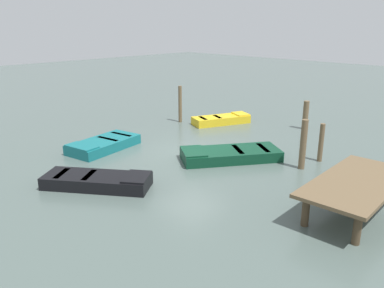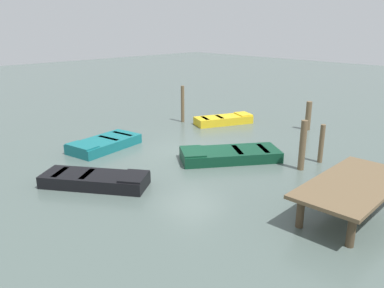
% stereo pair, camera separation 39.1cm
% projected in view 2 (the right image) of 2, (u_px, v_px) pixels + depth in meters
% --- Properties ---
extents(ground_plane, '(80.00, 80.00, 0.00)m').
position_uv_depth(ground_plane, '(192.00, 152.00, 15.82)').
color(ground_plane, '#4C5B56').
extents(dock_segment, '(4.14, 2.03, 0.95)m').
position_uv_depth(dock_segment, '(353.00, 186.00, 10.48)').
color(dock_segment, brown).
rests_on(dock_segment, ground_plane).
extents(rowboat_yellow, '(3.16, 2.13, 0.46)m').
position_uv_depth(rowboat_yellow, '(224.00, 120.00, 20.20)').
color(rowboat_yellow, gold).
rests_on(rowboat_yellow, ground_plane).
extents(rowboat_black, '(2.95, 3.47, 0.46)m').
position_uv_depth(rowboat_black, '(96.00, 180.00, 12.50)').
color(rowboat_black, black).
rests_on(rowboat_black, ground_plane).
extents(rowboat_dark_green, '(3.94, 3.36, 0.46)m').
position_uv_depth(rowboat_dark_green, '(229.00, 155.00, 14.88)').
color(rowboat_dark_green, '#0C3823').
rests_on(rowboat_dark_green, ground_plane).
extents(rowboat_teal, '(3.23, 1.99, 0.46)m').
position_uv_depth(rowboat_teal, '(104.00, 144.00, 16.22)').
color(rowboat_teal, '#14666B').
rests_on(rowboat_teal, ground_plane).
extents(mooring_piling_far_left, '(0.18, 0.18, 1.93)m').
position_uv_depth(mooring_piling_far_left, '(183.00, 104.00, 20.36)').
color(mooring_piling_far_left, brown).
rests_on(mooring_piling_far_left, ground_plane).
extents(mooring_piling_mid_right, '(0.18, 0.18, 1.48)m').
position_uv_depth(mooring_piling_mid_right, '(321.00, 144.00, 14.47)').
color(mooring_piling_mid_right, brown).
rests_on(mooring_piling_mid_right, ground_plane).
extents(mooring_piling_far_right, '(0.27, 0.27, 1.42)m').
position_uv_depth(mooring_piling_far_right, '(308.00, 116.00, 18.92)').
color(mooring_piling_far_right, brown).
rests_on(mooring_piling_far_right, ground_plane).
extents(mooring_piling_center, '(0.23, 0.23, 1.83)m').
position_uv_depth(mooring_piling_center, '(303.00, 145.00, 13.68)').
color(mooring_piling_center, brown).
rests_on(mooring_piling_center, ground_plane).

